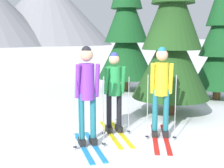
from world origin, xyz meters
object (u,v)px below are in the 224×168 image
Objects in this scene: pine_tree_near at (220,43)px; pine_tree_far at (172,30)px; skier_in_yellow at (161,86)px; pine_tree_mid at (126,28)px; skier_in_purple at (87,89)px; skier_in_green at (114,88)px.

pine_tree_far reaches higher than pine_tree_near.
skier_in_yellow is at bearing -135.07° from pine_tree_far.
skier_in_purple is at bearing -128.04° from pine_tree_mid.
pine_tree_mid is (3.57, 4.56, 1.29)m from skier_in_purple.
skier_in_green is at bearing -163.34° from pine_tree_near.
skier_in_green is at bearing -123.80° from pine_tree_mid.
skier_in_yellow is (1.50, -0.26, -0.03)m from skier_in_purple.
pine_tree_mid is 3.60m from pine_tree_far.
pine_tree_near reaches higher than skier_in_yellow.
skier_in_yellow is at bearing -10.02° from skier_in_purple.
skier_in_purple is 0.36× the size of pine_tree_mid.
skier_in_green is (0.80, 0.43, -0.11)m from skier_in_purple.
skier_in_yellow reaches higher than skier_in_green.
pine_tree_mid is (2.77, 4.13, 1.40)m from skier_in_green.
pine_tree_far is (-2.55, -0.75, 0.37)m from pine_tree_near.
pine_tree_mid is at bearing 56.20° from skier_in_green.
pine_tree_near is (3.87, 2.06, 0.79)m from skier_in_yellow.
pine_tree_far is (-0.75, -3.51, -0.15)m from pine_tree_mid.
skier_in_yellow is at bearing -44.66° from skier_in_green.
pine_tree_near is (5.37, 1.79, 0.76)m from skier_in_purple.
pine_tree_far reaches higher than skier_in_green.
pine_tree_near is at bearing 16.32° from pine_tree_far.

